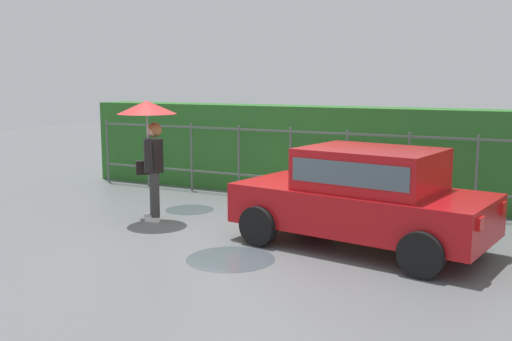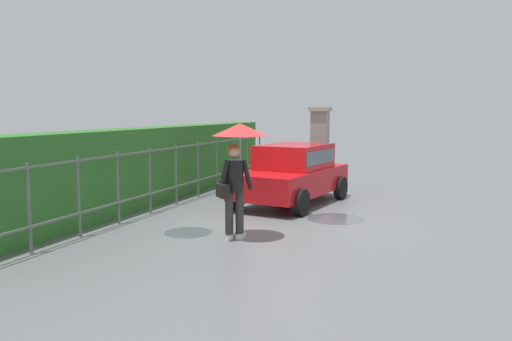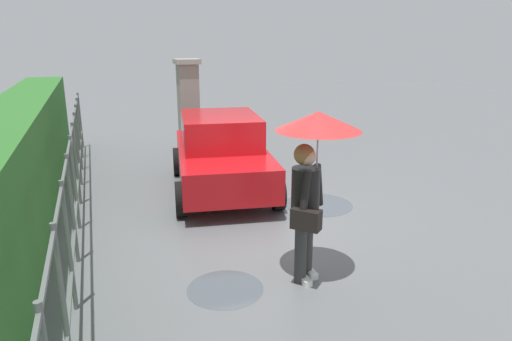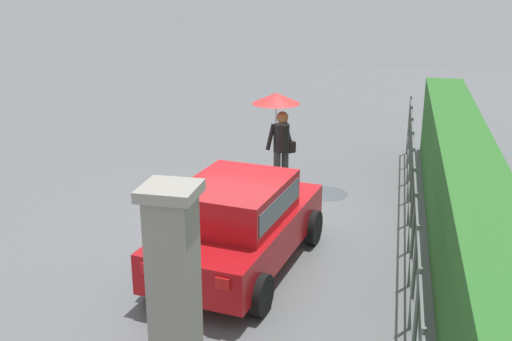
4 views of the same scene
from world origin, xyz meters
name	(u,v)px [view 2 (image 2 of 4)]	position (x,y,z in m)	size (l,w,h in m)	color
ground_plane	(279,216)	(0.00, 0.00, 0.00)	(40.00, 40.00, 0.00)	slate
car	(292,172)	(1.57, 0.16, 0.80)	(3.92, 2.31, 1.48)	#B71116
pedestrian	(237,152)	(-2.23, 0.07, 1.58)	(1.01, 1.01, 2.10)	#333333
gate_pillar	(320,146)	(4.52, 0.19, 1.24)	(0.60, 0.60, 2.42)	gray
fence_section	(176,172)	(0.40, 2.82, 0.83)	(12.00, 0.05, 1.50)	#59605B
hedge_row	(148,165)	(0.40, 3.61, 0.95)	(12.95, 0.90, 1.90)	#2D6B28
puddle_near	(335,219)	(0.11, -1.25, 0.00)	(1.24, 1.24, 0.00)	#4C545B
puddle_far	(188,232)	(-2.14, 1.14, 0.00)	(0.92, 0.92, 0.00)	#4C545B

